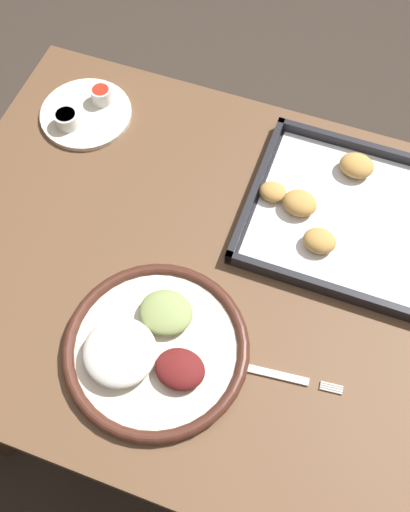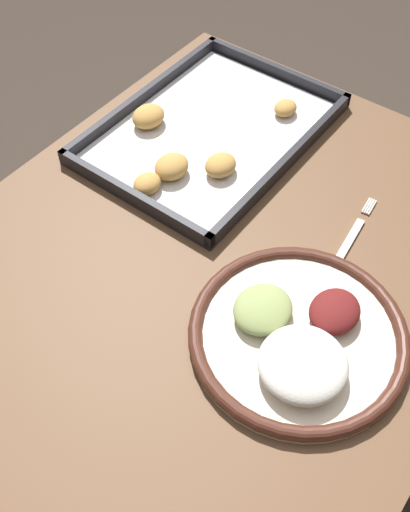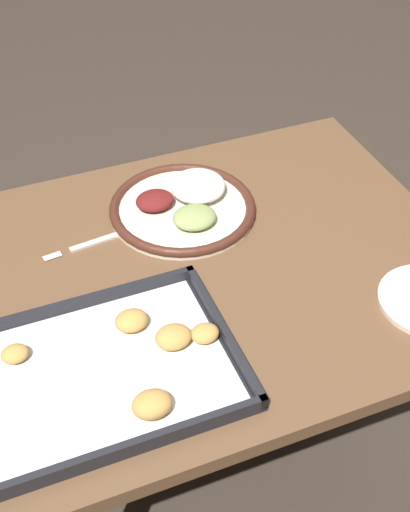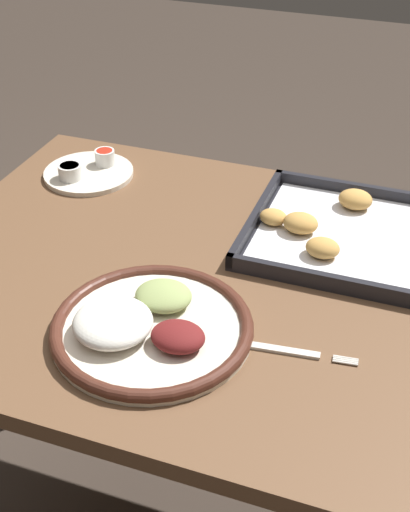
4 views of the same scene
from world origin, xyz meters
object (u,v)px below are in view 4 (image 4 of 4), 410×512
at_px(dinner_plate, 148,326).
at_px(baking_tray, 365,237).
at_px(saucer_plate, 88,171).
at_px(fork, 282,350).

xyz_separation_m(dinner_plate, baking_tray, (0.26, 0.35, -0.00)).
bearing_deg(saucer_plate, dinner_plate, -52.60).
height_order(saucer_plate, baking_tray, baking_tray).
distance_m(fork, saucer_plate, 0.62).
relative_size(dinner_plate, baking_tray, 0.68).
bearing_deg(baking_tray, fork, -101.19).
height_order(fork, saucer_plate, saucer_plate).
xyz_separation_m(dinner_plate, fork, (0.19, 0.03, -0.01)).
relative_size(dinner_plate, fork, 1.55).
bearing_deg(fork, dinner_plate, -177.91).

